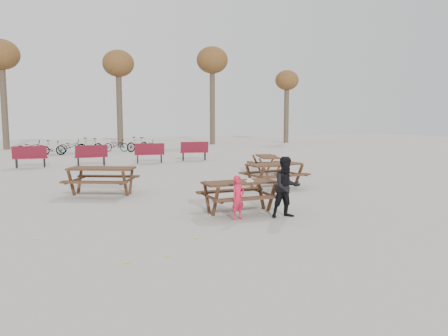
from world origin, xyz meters
name	(u,v)px	position (x,y,z in m)	size (l,w,h in m)	color
ground	(239,212)	(0.00, 0.00, 0.00)	(80.00, 80.00, 0.00)	gray
main_picnic_table	(239,189)	(0.00, 0.00, 0.59)	(1.80, 1.45, 0.78)	#331D12
food_tray	(249,181)	(0.21, -0.14, 0.79)	(0.18, 0.11, 0.04)	white
bread_roll	(249,179)	(0.21, -0.14, 0.83)	(0.14, 0.06, 0.05)	tan
soda_bottle	(236,180)	(-0.15, -0.16, 0.85)	(0.07, 0.07, 0.17)	silver
child	(238,198)	(-0.35, -0.70, 0.51)	(0.37, 0.24, 1.02)	red
adult	(287,187)	(0.80, -0.93, 0.72)	(0.70, 0.55, 1.44)	black
picnic_table_east	(274,176)	(2.66, 3.03, 0.41)	(1.88, 1.52, 0.81)	#331D12
picnic_table_north	(102,181)	(-2.87, 3.78, 0.42)	(1.95, 1.57, 0.84)	#331D12
picnic_table_far	(267,165)	(4.00, 6.03, 0.38)	(1.79, 1.44, 0.77)	#331D12
park_bench_row	(120,154)	(-0.97, 12.34, 0.52)	(9.75, 1.42, 1.03)	maroon
bicycle_row	(92,146)	(-1.58, 19.88, 0.47)	(9.07, 2.36, 1.04)	black
tree_row	(116,67)	(0.90, 25.15, 6.19)	(32.17, 3.52, 8.26)	#382B21
fallen_leaves	(220,194)	(0.50, 2.50, 0.00)	(11.00, 11.00, 0.01)	gold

